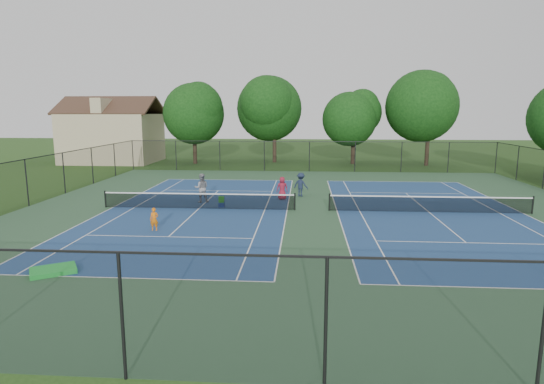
# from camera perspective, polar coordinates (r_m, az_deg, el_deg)

# --- Properties ---
(ground) EXTENTS (140.00, 140.00, 0.00)m
(ground) POSITION_cam_1_polar(r_m,az_deg,el_deg) (27.82, 5.03, -2.33)
(ground) COLOR #234716
(ground) RESTS_ON ground
(court_pad) EXTENTS (36.00, 36.00, 0.01)m
(court_pad) POSITION_cam_1_polar(r_m,az_deg,el_deg) (27.82, 5.03, -2.32)
(court_pad) COLOR #335B3A
(court_pad) RESTS_ON ground
(tennis_court_left) EXTENTS (12.00, 23.83, 1.07)m
(tennis_court_left) POSITION_cam_1_polar(r_m,az_deg,el_deg) (28.55, -9.17, -1.90)
(tennis_court_left) COLOR navy
(tennis_court_left) RESTS_ON ground
(tennis_court_right) EXTENTS (12.00, 23.83, 1.07)m
(tennis_court_right) POSITION_cam_1_polar(r_m,az_deg,el_deg) (28.79, 19.11, -2.24)
(tennis_court_right) COLOR navy
(tennis_court_right) RESTS_ON ground
(perimeter_fence) EXTENTS (36.08, 36.08, 3.02)m
(perimeter_fence) POSITION_cam_1_polar(r_m,az_deg,el_deg) (27.52, 5.08, 0.92)
(perimeter_fence) COLOR black
(perimeter_fence) RESTS_ON ground
(tree_back_a) EXTENTS (6.80, 6.80, 9.15)m
(tree_back_a) POSITION_cam_1_polar(r_m,az_deg,el_deg) (52.66, -9.80, 10.08)
(tree_back_a) COLOR #2D2116
(tree_back_a) RESTS_ON ground
(tree_back_b) EXTENTS (7.60, 7.60, 10.03)m
(tree_back_b) POSITION_cam_1_polar(r_m,az_deg,el_deg) (53.28, 0.32, 10.82)
(tree_back_b) COLOR #2D2116
(tree_back_b) RESTS_ON ground
(tree_back_c) EXTENTS (6.00, 6.00, 8.40)m
(tree_back_c) POSITION_cam_1_polar(r_m,az_deg,el_deg) (52.45, 10.25, 9.46)
(tree_back_c) COLOR #2D2116
(tree_back_c) RESTS_ON ground
(tree_back_d) EXTENTS (7.80, 7.80, 10.37)m
(tree_back_d) POSITION_cam_1_polar(r_m,az_deg,el_deg) (52.92, 19.20, 10.52)
(tree_back_d) COLOR #2D2116
(tree_back_d) RESTS_ON ground
(clapboard_house) EXTENTS (10.80, 8.10, 7.65)m
(clapboard_house) POSITION_cam_1_polar(r_m,az_deg,el_deg) (56.88, -19.36, 6.68)
(clapboard_house) COLOR tan
(clapboard_house) RESTS_ON ground
(child_player) EXTENTS (0.45, 0.31, 1.18)m
(child_player) POSITION_cam_1_polar(r_m,az_deg,el_deg) (23.80, -14.57, -3.32)
(child_player) COLOR orange
(child_player) RESTS_ON ground
(instructor) EXTENTS (1.07, 0.92, 1.92)m
(instructor) POSITION_cam_1_polar(r_m,az_deg,el_deg) (30.39, -8.83, 0.50)
(instructor) COLOR gray
(instructor) RESTS_ON ground
(bystander_b) EXTENTS (1.26, 1.05, 1.69)m
(bystander_b) POSITION_cam_1_polar(r_m,az_deg,el_deg) (32.19, 3.63, 0.93)
(bystander_b) COLOR #1B253C
(bystander_b) RESTS_ON ground
(bystander_c) EXTENTS (0.83, 0.61, 1.56)m
(bystander_c) POSITION_cam_1_polar(r_m,az_deg,el_deg) (31.07, 1.29, 0.50)
(bystander_c) COLOR maroon
(bystander_c) RESTS_ON ground
(ball_crate) EXTENTS (0.36, 0.32, 0.30)m
(ball_crate) POSITION_cam_1_polar(r_m,az_deg,el_deg) (28.87, -6.36, -1.59)
(ball_crate) COLOR navy
(ball_crate) RESTS_ON ground
(ball_hopper) EXTENTS (0.35, 0.30, 0.38)m
(ball_hopper) POSITION_cam_1_polar(r_m,az_deg,el_deg) (28.81, -6.37, -0.94)
(ball_hopper) COLOR green
(ball_hopper) RESTS_ON ball_crate
(green_tarp) EXTENTS (1.94, 1.79, 0.17)m
(green_tarp) POSITION_cam_1_polar(r_m,az_deg,el_deg) (19.18, -25.76, -8.85)
(green_tarp) COLOR green
(green_tarp) RESTS_ON ground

